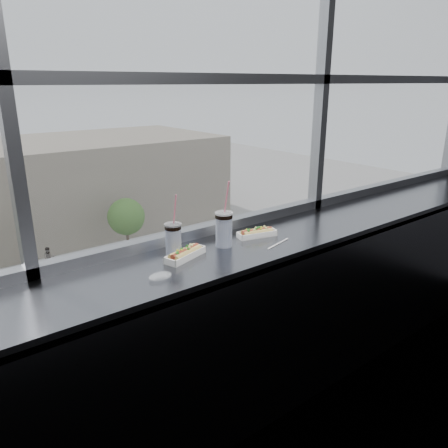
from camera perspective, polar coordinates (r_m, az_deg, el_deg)
wall_back_lower at (r=2.89m, az=-2.48°, el=-11.73°), size 6.00×0.00×6.00m
window_glass at (r=2.54m, az=-3.35°, el=25.22°), size 6.00×0.00×6.00m
window_mullions at (r=2.52m, az=-3.07°, el=25.27°), size 6.00×0.08×2.40m
counter at (r=2.46m, az=1.08°, el=-3.73°), size 6.00×0.55×0.06m
counter_fascia at (r=2.54m, az=4.78°, el=-16.42°), size 6.00×0.04×1.04m
hotdog_tray_left at (r=2.30m, az=-5.08°, el=-3.87°), size 0.27×0.16×0.06m
hotdog_tray_right at (r=2.62m, az=4.33°, el=-1.16°), size 0.25×0.13×0.06m
soda_cup_left at (r=2.32m, az=-6.64°, el=-1.82°), size 0.09×0.09×0.34m
soda_cup_right at (r=2.44m, az=-0.02°, el=-0.45°), size 0.10×0.10×0.38m
loose_straw at (r=2.51m, az=7.07°, el=-2.56°), size 0.21×0.06×0.01m
wrapper at (r=2.09m, az=-8.32°, el=-6.75°), size 0.11×0.08×0.03m
car_far_b at (r=29.07m, az=-24.25°, el=-7.54°), size 2.94×6.79×2.24m
car_near_e at (r=27.08m, az=3.83°, el=-8.13°), size 2.93×5.97×1.92m
car_far_c at (r=32.10m, az=-8.20°, el=-4.01°), size 2.48×5.66×1.87m
pedestrian_c at (r=33.88m, az=-21.91°, el=-3.90°), size 0.89×0.67×2.00m
tree_right at (r=34.50m, az=-12.65°, el=0.94°), size 2.88×2.88×4.49m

